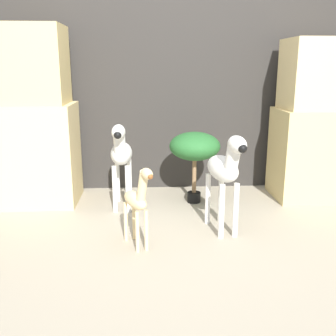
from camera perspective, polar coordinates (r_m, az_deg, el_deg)
The scene contains 8 objects.
ground_plane at distance 2.63m, azimuth 3.16°, elevation -11.86°, with size 14.00×14.00×0.00m, color #9E937F.
wall_back at distance 3.78m, azimuth 0.98°, elevation 13.54°, with size 6.40×0.08×2.20m.
rock_pillar_left at distance 3.54m, azimuth -19.23°, elevation 6.14°, with size 0.72×0.52×1.49m.
rock_pillar_right at distance 3.73m, azimuth 20.99°, elevation 5.80°, with size 0.72×0.52×1.40m.
zebra_right at distance 2.77m, azimuth 8.29°, elevation -0.16°, with size 0.25×0.54×0.74m.
zebra_left at distance 3.24m, azimuth -6.83°, elevation 2.08°, with size 0.18×0.53×0.74m.
giraffe_figurine at distance 2.55m, azimuth -4.47°, elevation -4.62°, with size 0.24×0.38×0.58m.
potted_palm_front at distance 3.38m, azimuth 3.90°, elevation 2.95°, with size 0.44×0.44×0.63m.
Camera 1 is at (-0.27, -2.34, 1.18)m, focal length 42.00 mm.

